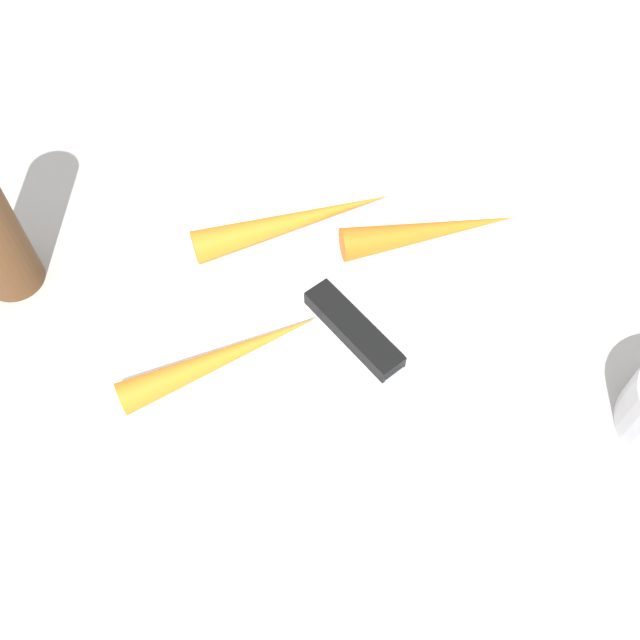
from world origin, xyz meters
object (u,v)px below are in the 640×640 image
Objects in this scene: carrot_longest at (295,221)px; carrot_medium at (223,357)px; cutting_board at (320,324)px; carrot_shortest at (431,231)px; knife at (365,342)px.

carrot_medium is (-0.02, -0.13, -0.00)m from carrot_longest.
cutting_board is at bearing 3.12° from carrot_medium.
carrot_longest is at bearing 114.19° from cutting_board.
carrot_shortest is at bearing -24.89° from carrot_longest.
knife is 1.09× the size of carrot_medium.
knife is at bearing -17.30° from carrot_medium.
knife is 0.11m from carrot_shortest.
knife reaches higher than cutting_board.
cutting_board is 2.17× the size of knife.
carrot_shortest is at bearing 9.76° from carrot_medium.
cutting_board is 2.49× the size of carrot_shortest.
carrot_longest is (-0.04, 0.08, 0.02)m from cutting_board.
cutting_board is 0.09m from carrot_longest.
carrot_shortest is at bearing 111.69° from knife.
cutting_board is 0.04m from knife.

